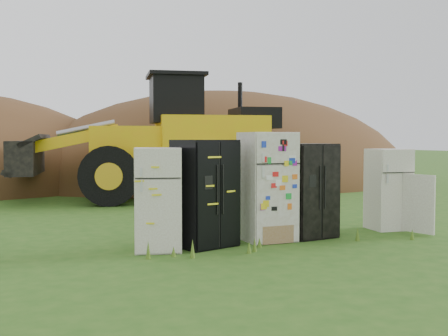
# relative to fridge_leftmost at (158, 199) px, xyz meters

# --- Properties ---
(ground) EXTENTS (120.00, 120.00, 0.00)m
(ground) POSITION_rel_fridge_leftmost_xyz_m (2.45, 0.02, -0.81)
(ground) COLOR #265015
(ground) RESTS_ON ground
(fridge_leftmost) EXTENTS (0.90, 0.88, 1.63)m
(fridge_leftmost) POSITION_rel_fridge_leftmost_xyz_m (0.00, 0.00, 0.00)
(fridge_leftmost) COLOR white
(fridge_leftmost) RESTS_ON ground
(fridge_black_side) EXTENTS (1.07, 0.93, 1.75)m
(fridge_black_side) POSITION_rel_fridge_leftmost_xyz_m (0.81, 0.00, 0.06)
(fridge_black_side) COLOR black
(fridge_black_side) RESTS_ON ground
(fridge_sticker) EXTENTS (0.88, 0.82, 1.88)m
(fridge_sticker) POSITION_rel_fridge_leftmost_xyz_m (2.01, 0.04, 0.13)
(fridge_sticker) COLOR silver
(fridge_sticker) RESTS_ON ground
(fridge_dark_mid) EXTENTS (0.91, 0.77, 1.68)m
(fridge_dark_mid) POSITION_rel_fridge_leftmost_xyz_m (2.83, -0.01, 0.03)
(fridge_dark_mid) COLOR black
(fridge_dark_mid) RESTS_ON ground
(fridge_open_door) EXTENTS (0.81, 0.76, 1.57)m
(fridge_open_door) POSITION_rel_fridge_leftmost_xyz_m (4.74, 0.07, -0.03)
(fridge_open_door) COLOR white
(fridge_open_door) RESTS_ON ground
(wheel_loader) EXTENTS (8.04, 4.75, 3.64)m
(wheel_loader) POSITION_rel_fridge_leftmost_xyz_m (2.02, 7.15, 1.01)
(wheel_loader) COLOR #E7A60F
(wheel_loader) RESTS_ON ground
(dirt_mound_right) EXTENTS (16.12, 11.82, 7.37)m
(dirt_mound_right) POSITION_rel_fridge_leftmost_xyz_m (6.99, 12.13, -0.81)
(dirt_mound_right) COLOR #4D3118
(dirt_mound_right) RESTS_ON ground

